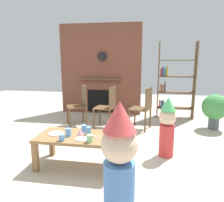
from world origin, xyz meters
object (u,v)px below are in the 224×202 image
(coffee_table, at_px, (79,140))
(paper_plate_rear, at_px, (56,134))
(paper_cup_far_left, at_px, (62,138))
(dining_chair_left, at_px, (80,103))
(paper_plate_front, at_px, (82,139))
(child_in_pink, at_px, (167,125))
(paper_cup_far_right, at_px, (90,138))
(dining_chair_right, at_px, (144,106))
(paper_cup_near_right, at_px, (68,132))
(paper_cup_center, at_px, (84,129))
(child_with_cone_hat, at_px, (119,163))
(birthday_cake_slice, at_px, (80,132))
(potted_plant_tall, at_px, (215,108))
(paper_cup_near_left, at_px, (89,130))
(dining_chair_middle, at_px, (108,105))
(bookshelf, at_px, (173,83))

(coffee_table, distance_m, paper_plate_rear, 0.34)
(paper_cup_far_left, height_order, dining_chair_left, dining_chair_left)
(paper_plate_front, distance_m, child_in_pink, 1.31)
(paper_cup_far_right, height_order, paper_plate_front, paper_cup_far_right)
(child_in_pink, relative_size, dining_chair_right, 1.03)
(paper_cup_near_right, bearing_deg, paper_plate_rear, 166.11)
(paper_cup_center, relative_size, child_with_cone_hat, 0.09)
(coffee_table, xyz_separation_m, dining_chair_left, (-0.56, 1.81, 0.14))
(birthday_cake_slice, height_order, potted_plant_tall, potted_plant_tall)
(birthday_cake_slice, bearing_deg, paper_cup_near_left, 29.49)
(child_in_pink, relative_size, dining_chair_left, 1.03)
(paper_cup_near_left, xyz_separation_m, dining_chair_middle, (-0.02, 1.64, 0.02))
(paper_plate_rear, distance_m, child_in_pink, 1.64)
(child_with_cone_hat, distance_m, dining_chair_middle, 2.78)
(paper_cup_center, relative_size, paper_plate_front, 0.65)
(coffee_table, xyz_separation_m, potted_plant_tall, (2.35, 2.01, 0.09))
(paper_cup_far_left, relative_size, dining_chair_middle, 0.09)
(child_in_pink, height_order, dining_chair_middle, child_in_pink)
(paper_cup_far_right, bearing_deg, paper_plate_front, 150.49)
(paper_cup_near_left, height_order, child_with_cone_hat, child_with_cone_hat)
(bookshelf, relative_size, paper_cup_center, 17.75)
(child_with_cone_hat, bearing_deg, dining_chair_left, -10.90)
(paper_cup_near_right, xyz_separation_m, dining_chair_right, (0.99, 1.79, 0.01))
(child_in_pink, bearing_deg, paper_cup_center, -5.26)
(child_with_cone_hat, relative_size, child_in_pink, 1.24)
(paper_cup_center, relative_size, paper_cup_far_right, 1.10)
(paper_cup_far_right, xyz_separation_m, potted_plant_tall, (2.13, 2.21, -0.03))
(birthday_cake_slice, relative_size, dining_chair_right, 0.11)
(paper_cup_far_left, height_order, dining_chair_right, dining_chair_right)
(child_in_pink, bearing_deg, dining_chair_left, -58.59)
(paper_plate_front, bearing_deg, coffee_table, 122.76)
(paper_cup_near_right, relative_size, paper_plate_rear, 0.54)
(coffee_table, relative_size, potted_plant_tall, 1.50)
(paper_cup_far_right, height_order, dining_chair_middle, dining_chair_middle)
(paper_cup_far_right, bearing_deg, dining_chair_middle, 93.36)
(child_in_pink, distance_m, dining_chair_middle, 1.66)
(paper_plate_front, bearing_deg, dining_chair_left, 108.29)
(coffee_table, bearing_deg, paper_cup_far_right, -43.95)
(potted_plant_tall, bearing_deg, paper_cup_near_left, -139.08)
(paper_cup_near_left, xyz_separation_m, dining_chair_left, (-0.68, 1.73, 0.02))
(paper_cup_far_left, xyz_separation_m, child_in_pink, (1.38, 0.73, 0.00))
(dining_chair_right, bearing_deg, paper_cup_far_left, 79.87)
(birthday_cake_slice, height_order, dining_chair_middle, dining_chair_middle)
(paper_plate_rear, relative_size, dining_chair_right, 0.23)
(paper_cup_near_right, height_order, potted_plant_tall, potted_plant_tall)
(bookshelf, xyz_separation_m, child_in_pink, (-0.32, -2.32, -0.40))
(paper_cup_near_left, xyz_separation_m, birthday_cake_slice, (-0.10, -0.06, -0.01))
(paper_cup_near_left, distance_m, paper_cup_far_left, 0.41)
(coffee_table, bearing_deg, paper_plate_front, -57.24)
(child_with_cone_hat, bearing_deg, paper_cup_far_left, 12.56)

